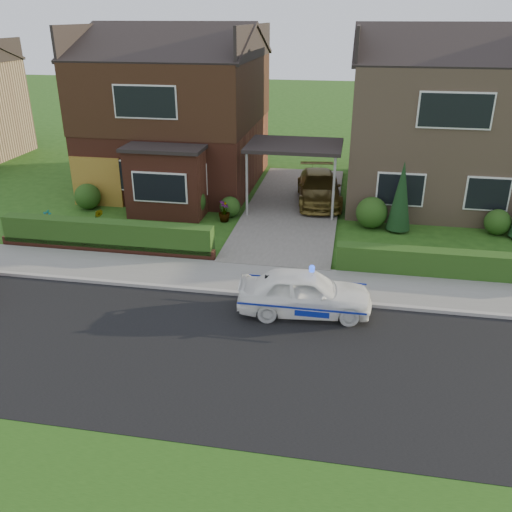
# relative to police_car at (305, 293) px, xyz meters

# --- Properties ---
(ground) EXTENTS (120.00, 120.00, 0.00)m
(ground) POSITION_rel_police_car_xyz_m (-1.31, -2.40, -0.62)
(ground) COLOR #214A13
(ground) RESTS_ON ground
(road) EXTENTS (60.00, 6.00, 0.02)m
(road) POSITION_rel_police_car_xyz_m (-1.31, -2.40, -0.62)
(road) COLOR black
(road) RESTS_ON ground
(kerb) EXTENTS (60.00, 0.16, 0.12)m
(kerb) POSITION_rel_police_car_xyz_m (-1.31, 0.65, -0.56)
(kerb) COLOR #9E9993
(kerb) RESTS_ON ground
(sidewalk) EXTENTS (60.00, 2.00, 0.10)m
(sidewalk) POSITION_rel_police_car_xyz_m (-1.31, 1.70, -0.57)
(sidewalk) COLOR slate
(sidewalk) RESTS_ON ground
(driveway) EXTENTS (3.80, 12.00, 0.12)m
(driveway) POSITION_rel_police_car_xyz_m (-1.31, 8.60, -0.56)
(driveway) COLOR #666059
(driveway) RESTS_ON ground
(house_left) EXTENTS (7.50, 9.53, 7.25)m
(house_left) POSITION_rel_police_car_xyz_m (-7.09, 11.50, 3.19)
(house_left) COLOR brown
(house_left) RESTS_ON ground
(house_right) EXTENTS (7.50, 8.06, 7.25)m
(house_right) POSITION_rel_police_car_xyz_m (4.49, 11.59, 3.04)
(house_right) COLOR #94755B
(house_right) RESTS_ON ground
(carport_link) EXTENTS (3.80, 3.00, 2.77)m
(carport_link) POSITION_rel_police_car_xyz_m (-1.31, 8.55, 2.04)
(carport_link) COLOR black
(carport_link) RESTS_ON ground
(garage_door) EXTENTS (2.20, 0.10, 2.10)m
(garage_door) POSITION_rel_police_car_xyz_m (-9.56, 7.56, 0.43)
(garage_door) COLOR brown
(garage_door) RESTS_ON ground
(dwarf_wall) EXTENTS (7.70, 0.25, 0.36)m
(dwarf_wall) POSITION_rel_police_car_xyz_m (-7.11, 2.90, -0.44)
(dwarf_wall) COLOR brown
(dwarf_wall) RESTS_ON ground
(hedge_left) EXTENTS (7.50, 0.55, 0.90)m
(hedge_left) POSITION_rel_police_car_xyz_m (-7.11, 3.05, -0.62)
(hedge_left) COLOR #1A3E13
(hedge_left) RESTS_ON ground
(hedge_right) EXTENTS (7.50, 0.55, 0.80)m
(hedge_right) POSITION_rel_police_car_xyz_m (4.49, 2.95, -0.62)
(hedge_right) COLOR #1A3E13
(hedge_right) RESTS_ON ground
(shrub_left_far) EXTENTS (1.08, 1.08, 1.08)m
(shrub_left_far) POSITION_rel_police_car_xyz_m (-9.81, 7.10, -0.08)
(shrub_left_far) COLOR #1A3E13
(shrub_left_far) RESTS_ON ground
(shrub_left_mid) EXTENTS (1.32, 1.32, 1.32)m
(shrub_left_mid) POSITION_rel_police_car_xyz_m (-5.31, 6.90, 0.04)
(shrub_left_mid) COLOR #1A3E13
(shrub_left_mid) RESTS_ON ground
(shrub_left_near) EXTENTS (0.84, 0.84, 0.84)m
(shrub_left_near) POSITION_rel_police_car_xyz_m (-3.71, 7.20, -0.20)
(shrub_left_near) COLOR #1A3E13
(shrub_left_near) RESTS_ON ground
(shrub_right_near) EXTENTS (1.20, 1.20, 1.20)m
(shrub_right_near) POSITION_rel_police_car_xyz_m (1.89, 7.00, -0.02)
(shrub_right_near) COLOR #1A3E13
(shrub_right_near) RESTS_ON ground
(shrub_right_mid) EXTENTS (0.96, 0.96, 0.96)m
(shrub_right_mid) POSITION_rel_police_car_xyz_m (6.49, 7.10, -0.14)
(shrub_right_mid) COLOR #1A3E13
(shrub_right_mid) RESTS_ON ground
(conifer_a) EXTENTS (0.90, 0.90, 2.60)m
(conifer_a) POSITION_rel_police_car_xyz_m (2.89, 6.80, 0.68)
(conifer_a) COLOR black
(conifer_a) RESTS_ON ground
(police_car) EXTENTS (3.34, 3.75, 1.40)m
(police_car) POSITION_rel_police_car_xyz_m (0.00, 0.00, 0.00)
(police_car) COLOR white
(police_car) RESTS_ON ground
(driveway_car) EXTENTS (2.32, 4.54, 1.26)m
(driveway_car) POSITION_rel_police_car_xyz_m (-0.31, 9.42, 0.13)
(driveway_car) COLOR brown
(driveway_car) RESTS_ON driveway
(potted_plant_a) EXTENTS (0.37, 0.25, 0.68)m
(potted_plant_a) POSITION_rel_police_car_xyz_m (-10.31, 4.73, -0.28)
(potted_plant_a) COLOR gray
(potted_plant_a) RESTS_ON ground
(potted_plant_b) EXTENTS (0.51, 0.47, 0.76)m
(potted_plant_b) POSITION_rel_police_car_xyz_m (-8.39, 5.03, -0.24)
(potted_plant_b) COLOR gray
(potted_plant_b) RESTS_ON ground
(potted_plant_c) EXTENTS (0.48, 0.48, 0.83)m
(potted_plant_c) POSITION_rel_police_car_xyz_m (-3.81, 6.60, -0.21)
(potted_plant_c) COLOR gray
(potted_plant_c) RESTS_ON ground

